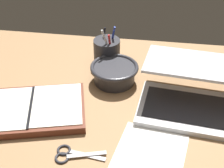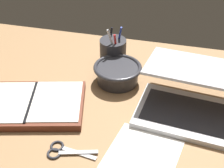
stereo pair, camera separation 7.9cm
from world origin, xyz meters
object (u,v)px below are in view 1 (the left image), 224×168
at_px(pen_cup, 107,52).
at_px(planner, 31,110).
at_px(laptop, 192,94).
at_px(bowl, 114,73).
at_px(scissors, 69,154).

height_order(pen_cup, planner, pen_cup).
relative_size(laptop, bowl, 2.06).
bearing_deg(pen_cup, scissors, -93.57).
relative_size(pen_cup, scissors, 1.15).
xyz_separation_m(bowl, scissors, (-0.07, -0.35, -0.03)).
relative_size(laptop, scissors, 2.51).
bearing_deg(bowl, laptop, -20.74).
height_order(laptop, scissors, laptop).
xyz_separation_m(laptop, bowl, (-0.26, 0.10, -0.01)).
bearing_deg(bowl, planner, -138.34).
distance_m(pen_cup, planner, 0.37).
height_order(bowl, scissors, bowl).
bearing_deg(laptop, bowl, 165.26).
distance_m(planner, scissors, 0.22).
bearing_deg(bowl, pen_cup, 111.74).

